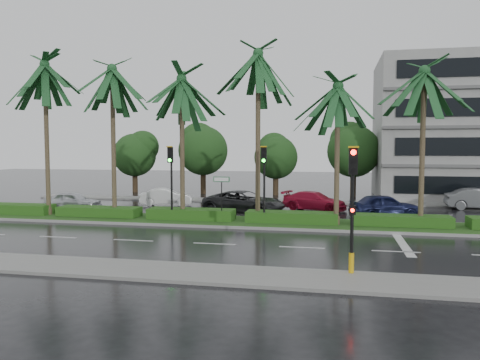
% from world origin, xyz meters
% --- Properties ---
extents(ground, '(120.00, 120.00, 0.00)m').
position_xyz_m(ground, '(0.00, 0.00, 0.00)').
color(ground, black).
rests_on(ground, ground).
extents(near_sidewalk, '(40.00, 2.40, 0.12)m').
position_xyz_m(near_sidewalk, '(0.00, -10.20, 0.06)').
color(near_sidewalk, slate).
rests_on(near_sidewalk, ground).
extents(far_sidewalk, '(40.00, 2.00, 0.12)m').
position_xyz_m(far_sidewalk, '(0.00, 12.00, 0.06)').
color(far_sidewalk, slate).
rests_on(far_sidewalk, ground).
extents(median, '(36.00, 4.00, 0.15)m').
position_xyz_m(median, '(0.00, 1.00, 0.08)').
color(median, gray).
rests_on(median, ground).
extents(hedge, '(35.20, 1.40, 0.60)m').
position_xyz_m(hedge, '(0.00, 1.00, 0.45)').
color(hedge, '#1C4B15').
rests_on(hedge, median).
extents(lane_markings, '(34.00, 13.06, 0.01)m').
position_xyz_m(lane_markings, '(3.04, -0.43, 0.01)').
color(lane_markings, silver).
rests_on(lane_markings, ground).
extents(palm_row, '(26.30, 4.20, 10.47)m').
position_xyz_m(palm_row, '(-1.26, 1.02, 8.23)').
color(palm_row, '#433627').
rests_on(palm_row, median).
extents(signal_near, '(0.34, 0.45, 4.36)m').
position_xyz_m(signal_near, '(6.00, -9.39, 2.50)').
color(signal_near, black).
rests_on(signal_near, near_sidewalk).
extents(signal_median_left, '(0.34, 0.42, 4.36)m').
position_xyz_m(signal_median_left, '(-4.00, 0.30, 3.00)').
color(signal_median_left, black).
rests_on(signal_median_left, median).
extents(signal_median_right, '(0.34, 0.42, 4.36)m').
position_xyz_m(signal_median_right, '(1.50, 0.30, 3.00)').
color(signal_median_right, black).
rests_on(signal_median_right, median).
extents(street_sign, '(0.95, 0.09, 2.60)m').
position_xyz_m(street_sign, '(-1.00, 0.48, 2.12)').
color(street_sign, black).
rests_on(street_sign, median).
extents(bg_trees, '(32.28, 4.72, 6.82)m').
position_xyz_m(bg_trees, '(0.17, 17.59, 4.13)').
color(bg_trees, '#312716').
rests_on(bg_trees, ground).
extents(building, '(16.00, 10.00, 12.00)m').
position_xyz_m(building, '(17.00, 18.00, 6.00)').
color(building, gray).
rests_on(building, ground).
extents(car_silver, '(1.78, 3.98, 1.33)m').
position_xyz_m(car_silver, '(-12.61, 4.01, 0.67)').
color(car_silver, silver).
rests_on(car_silver, ground).
extents(car_white, '(2.43, 4.16, 1.29)m').
position_xyz_m(car_white, '(-7.29, 8.19, 0.65)').
color(car_white, silver).
rests_on(car_white, ground).
extents(car_darkgrey, '(3.82, 5.99, 1.54)m').
position_xyz_m(car_darkgrey, '(-0.50, 4.88, 0.77)').
color(car_darkgrey, black).
rests_on(car_darkgrey, ground).
extents(car_red, '(3.05, 4.87, 1.32)m').
position_xyz_m(car_red, '(4.00, 7.64, 0.66)').
color(car_red, '#A5122E').
rests_on(car_red, ground).
extents(car_blue, '(3.07, 4.66, 1.47)m').
position_xyz_m(car_blue, '(8.50, 5.20, 0.74)').
color(car_blue, '#171D45').
rests_on(car_blue, ground).
extents(car_grey, '(1.76, 4.64, 1.51)m').
position_xyz_m(car_grey, '(15.52, 10.20, 0.76)').
color(car_grey, slate).
rests_on(car_grey, ground).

